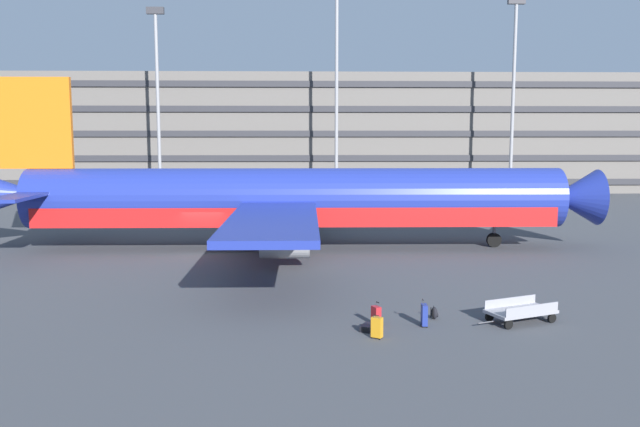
# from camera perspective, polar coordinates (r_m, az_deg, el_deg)

# --- Properties ---
(ground_plane) EXTENTS (600.00, 600.00, 0.00)m
(ground_plane) POSITION_cam_1_polar(r_m,az_deg,el_deg) (40.47, -10.06, -3.34)
(ground_plane) COLOR #424449
(terminal_structure) EXTENTS (168.48, 16.41, 14.21)m
(terminal_structure) POSITION_cam_1_polar(r_m,az_deg,el_deg) (84.82, -5.71, 6.95)
(terminal_structure) COLOR #605B56
(terminal_structure) RESTS_ON ground_plane
(airliner) EXTENTS (39.19, 31.58, 10.59)m
(airliner) POSITION_cam_1_polar(r_m,az_deg,el_deg) (41.03, -2.69, 1.12)
(airliner) COLOR navy
(airliner) RESTS_ON ground_plane
(light_mast_center_left) EXTENTS (1.80, 0.50, 20.06)m
(light_mast_center_left) POSITION_cam_1_polar(r_m,az_deg,el_deg) (71.55, -13.98, 10.44)
(light_mast_center_left) COLOR gray
(light_mast_center_left) RESTS_ON ground_plane
(light_mast_center_right) EXTENTS (1.80, 0.50, 25.10)m
(light_mast_center_right) POSITION_cam_1_polar(r_m,az_deg,el_deg) (70.28, 1.46, 12.83)
(light_mast_center_right) COLOR gray
(light_mast_center_right) RESTS_ON ground_plane
(light_mast_right) EXTENTS (1.80, 0.50, 21.26)m
(light_mast_right) POSITION_cam_1_polar(r_m,az_deg,el_deg) (73.57, 16.52, 10.75)
(light_mast_right) COLOR gray
(light_mast_right) RESTS_ON ground_plane
(suitcase_large) EXTENTS (0.66, 0.79, 0.23)m
(suitcase_large) POSITION_cam_1_polar(r_m,az_deg,el_deg) (24.50, 4.17, -9.87)
(suitcase_large) COLOR black
(suitcase_large) RESTS_ON ground_plane
(suitcase_red) EXTENTS (0.44, 0.39, 0.86)m
(suitcase_red) POSITION_cam_1_polar(r_m,az_deg,el_deg) (23.53, 4.99, -9.84)
(suitcase_red) COLOR orange
(suitcase_red) RESTS_ON ground_plane
(suitcase_black) EXTENTS (0.38, 0.44, 0.89)m
(suitcase_black) POSITION_cam_1_polar(r_m,az_deg,el_deg) (25.06, 4.91, -8.82)
(suitcase_black) COLOR #B21E23
(suitcase_black) RESTS_ON ground_plane
(suitcase_laid_flat) EXTENTS (0.22, 0.47, 1.03)m
(suitcase_laid_flat) POSITION_cam_1_polar(r_m,az_deg,el_deg) (25.15, 9.08, -8.71)
(suitcase_laid_flat) COLOR navy
(suitcase_laid_flat) RESTS_ON ground_plane
(backpack_upright) EXTENTS (0.32, 0.39, 0.54)m
(backpack_upright) POSITION_cam_1_polar(r_m,az_deg,el_deg) (26.20, 9.95, -8.55)
(backpack_upright) COLOR black
(backpack_upright) RESTS_ON ground_plane
(baggage_cart) EXTENTS (3.31, 2.18, 0.82)m
(baggage_cart) POSITION_cam_1_polar(r_m,az_deg,el_deg) (26.52, 17.09, -8.14)
(baggage_cart) COLOR gray
(baggage_cart) RESTS_ON ground_plane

